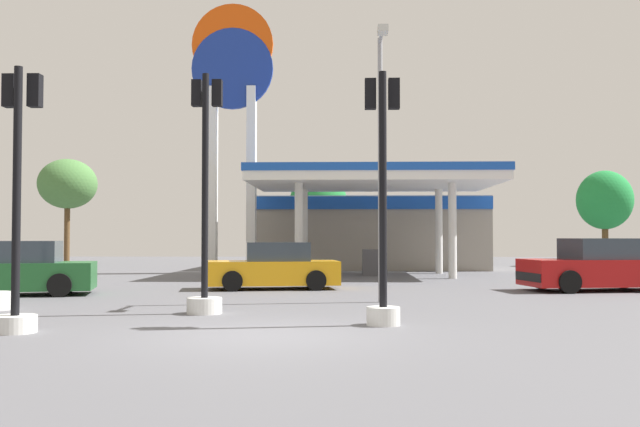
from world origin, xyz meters
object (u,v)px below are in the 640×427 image
(car_2, at_px, (598,267))
(traffic_signal_3, at_px, (383,223))
(traffic_signal_1, at_px, (17,234))
(car_0, at_px, (16,271))
(tree_0, at_px, (68,184))
(corner_streetlamp, at_px, (381,140))
(station_pole_sign, at_px, (232,103))
(tree_1, at_px, (318,201))
(tree_2, at_px, (605,200))
(car_1, at_px, (274,268))
(traffic_signal_0, at_px, (205,231))

(car_2, bearing_deg, traffic_signal_3, -129.63)
(car_2, bearing_deg, traffic_signal_1, -144.05)
(car_0, height_order, tree_0, tree_0)
(car_0, bearing_deg, corner_streetlamp, -11.02)
(station_pole_sign, relative_size, corner_streetlamp, 1.84)
(car_0, xyz_separation_m, tree_1, (7.63, 21.54, 3.02))
(car_2, xyz_separation_m, tree_2, (6.86, 17.98, 2.93))
(station_pole_sign, height_order, corner_streetlamp, station_pole_sign)
(car_1, height_order, tree_2, tree_2)
(car_0, bearing_deg, tree_2, 40.50)
(tree_0, distance_m, tree_1, 14.93)
(car_1, bearing_deg, traffic_signal_3, -71.72)
(station_pole_sign, relative_size, traffic_signal_3, 2.60)
(traffic_signal_3, bearing_deg, car_0, 147.67)
(traffic_signal_0, height_order, tree_2, tree_2)
(station_pole_sign, relative_size, traffic_signal_1, 2.68)
(tree_1, height_order, corner_streetlamp, corner_streetlamp)
(car_1, distance_m, tree_0, 24.24)
(car_1, bearing_deg, tree_2, 46.52)
(traffic_signal_3, height_order, tree_0, tree_0)
(tree_1, relative_size, corner_streetlamp, 0.81)
(traffic_signal_1, distance_m, tree_0, 31.28)
(traffic_signal_0, bearing_deg, car_2, 31.78)
(car_2, xyz_separation_m, corner_streetlamp, (-6.73, -4.11, 3.28))
(traffic_signal_3, xyz_separation_m, tree_1, (-2.17, 27.74, 1.82))
(station_pole_sign, bearing_deg, car_2, -38.13)
(car_1, relative_size, traffic_signal_3, 0.91)
(car_1, xyz_separation_m, car_2, (9.82, -0.39, 0.06))
(traffic_signal_1, bearing_deg, car_2, 35.95)
(station_pole_sign, height_order, traffic_signal_3, station_pole_sign)
(traffic_signal_1, bearing_deg, car_1, 71.20)
(station_pole_sign, height_order, traffic_signal_1, station_pole_sign)
(traffic_signal_1, bearing_deg, station_pole_sign, 88.35)
(corner_streetlamp, bearing_deg, traffic_signal_0, -147.62)
(corner_streetlamp, bearing_deg, tree_0, 126.03)
(station_pole_sign, height_order, tree_0, station_pole_sign)
(traffic_signal_0, xyz_separation_m, traffic_signal_1, (-2.62, -3.02, -0.08))
(traffic_signal_0, bearing_deg, car_1, 83.68)
(traffic_signal_1, bearing_deg, car_0, 115.37)
(tree_1, bearing_deg, tree_0, 179.03)
(car_2, relative_size, corner_streetlamp, 0.70)
(tree_0, relative_size, corner_streetlamp, 0.94)
(car_1, bearing_deg, corner_streetlamp, -55.54)
(traffic_signal_3, bearing_deg, tree_2, 62.37)
(car_0, relative_size, tree_1, 0.84)
(tree_2, distance_m, corner_streetlamp, 25.95)
(car_1, height_order, tree_0, tree_0)
(car_0, height_order, corner_streetlamp, corner_streetlamp)
(traffic_signal_1, bearing_deg, tree_2, 53.93)
(traffic_signal_3, xyz_separation_m, corner_streetlamp, (0.20, 4.25, 2.11))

